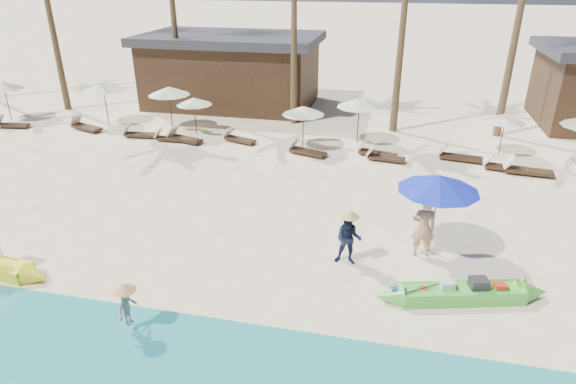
# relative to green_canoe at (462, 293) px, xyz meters

# --- Properties ---
(ground) EXTENTS (240.00, 240.00, 0.00)m
(ground) POSITION_rel_green_canoe_xyz_m (-4.26, 0.38, -0.22)
(ground) COLOR beige
(ground) RESTS_ON ground
(green_canoe) EXTENTS (5.04, 1.66, 0.65)m
(green_canoe) POSITION_rel_green_canoe_xyz_m (0.00, 0.00, 0.00)
(green_canoe) COLOR green
(green_canoe) RESTS_ON ground
(tourist) EXTENTS (0.76, 0.56, 1.91)m
(tourist) POSITION_rel_green_canoe_xyz_m (-1.00, 2.02, 0.74)
(tourist) COLOR tan
(tourist) RESTS_ON ground
(vendor_green) EXTENTS (0.78, 0.61, 1.60)m
(vendor_green) POSITION_rel_green_canoe_xyz_m (-3.11, 1.11, 0.58)
(vendor_green) COLOR #141A37
(vendor_green) RESTS_ON ground
(vendor_yellow) EXTENTS (0.43, 0.69, 1.03)m
(vendor_yellow) POSITION_rel_green_canoe_xyz_m (-7.90, -2.93, 0.47)
(vendor_yellow) COLOR gray
(vendor_yellow) RESTS_ON ground
(blue_umbrella) EXTENTS (2.38, 2.38, 2.56)m
(blue_umbrella) POSITION_rel_green_canoe_xyz_m (-0.71, 2.28, 2.10)
(blue_umbrella) COLOR #99999E
(blue_umbrella) RESTS_ON ground
(resort_parasol_1) EXTENTS (2.11, 2.11, 2.18)m
(resort_parasol_1) POSITION_rel_green_canoe_xyz_m (-23.66, 11.75, 1.74)
(resort_parasol_1) COLOR #3B2518
(resort_parasol_1) RESTS_ON ground
(lounger_1_right) EXTENTS (1.82, 0.76, 0.60)m
(lounger_1_right) POSITION_rel_green_canoe_xyz_m (-22.50, 10.37, -0.02)
(lounger_1_right) COLOR #3B2518
(lounger_1_right) RESTS_ON ground
(resort_parasol_2) EXTENTS (2.23, 2.23, 2.30)m
(resort_parasol_2) POSITION_rel_green_canoe_xyz_m (-17.75, 12.29, 1.85)
(resort_parasol_2) COLOR #3B2518
(resort_parasol_2) RESTS_ON ground
(lounger_2_left) EXTENTS (2.08, 1.24, 0.67)m
(lounger_2_left) POSITION_rel_green_canoe_xyz_m (-18.31, 10.91, 0.01)
(lounger_2_left) COLOR #3B2518
(lounger_2_left) RESTS_ON ground
(resort_parasol_3) EXTENTS (2.22, 2.22, 2.29)m
(resort_parasol_3) POSITION_rel_green_canoe_xyz_m (-13.82, 12.17, 1.84)
(resort_parasol_3) COLOR #3B2518
(resort_parasol_3) RESTS_ON ground
(lounger_3_left) EXTENTS (1.87, 0.74, 0.62)m
(lounger_3_left) POSITION_rel_green_canoe_xyz_m (-14.86, 10.40, -0.01)
(lounger_3_left) COLOR #3B2518
(lounger_3_left) RESTS_ON ground
(lounger_3_right) EXTENTS (1.66, 0.53, 0.56)m
(lounger_3_right) POSITION_rel_green_canoe_xyz_m (-13.06, 10.18, -0.03)
(lounger_3_right) COLOR #3B2518
(lounger_3_right) RESTS_ON ground
(resort_parasol_4) EXTENTS (1.86, 1.86, 1.92)m
(resort_parasol_4) POSITION_rel_green_canoe_xyz_m (-12.22, 11.65, 1.51)
(resort_parasol_4) COLOR #3B2518
(resort_parasol_4) RESTS_ON ground
(lounger_4_left) EXTENTS (1.98, 1.11, 0.64)m
(lounger_4_left) POSITION_rel_green_canoe_xyz_m (-12.34, 10.25, -0.01)
(lounger_4_left) COLOR #3B2518
(lounger_4_left) RESTS_ON ground
(lounger_4_right) EXTENTS (1.81, 1.07, 0.59)m
(lounger_4_right) POSITION_rel_green_canoe_xyz_m (-9.65, 10.82, -0.02)
(lounger_4_right) COLOR #3B2518
(lounger_4_right) RESTS_ON ground
(resort_parasol_5) EXTENTS (2.02, 2.02, 2.08)m
(resort_parasol_5) POSITION_rel_green_canoe_xyz_m (-6.31, 10.65, 1.66)
(resort_parasol_5) COLOR #3B2518
(resort_parasol_5) RESTS_ON ground
(lounger_5_left) EXTENTS (1.93, 1.11, 0.63)m
(lounger_5_left) POSITION_rel_green_canoe_xyz_m (-6.02, 9.80, -0.01)
(lounger_5_left) COLOR #3B2518
(lounger_5_left) RESTS_ON ground
(resort_parasol_6) EXTENTS (2.19, 2.19, 2.26)m
(resort_parasol_6) POSITION_rel_green_canoe_xyz_m (-3.82, 12.04, 1.82)
(resort_parasol_6) COLOR #3B2518
(resort_parasol_6) RESTS_ON ground
(lounger_6_left) EXTENTS (1.90, 1.03, 0.62)m
(lounger_6_left) POSITION_rel_green_canoe_xyz_m (-2.84, 10.30, -0.01)
(lounger_6_left) COLOR #3B2518
(lounger_6_left) RESTS_ON ground
(lounger_6_right) EXTENTS (1.78, 0.74, 0.59)m
(lounger_6_right) POSITION_rel_green_canoe_xyz_m (-2.42, 9.79, -0.02)
(lounger_6_right) COLOR #3B2518
(lounger_6_right) RESTS_ON ground
(resort_parasol_7) EXTENTS (1.88, 1.88, 1.94)m
(resort_parasol_7) POSITION_rel_green_canoe_xyz_m (2.83, 11.85, 1.53)
(resort_parasol_7) COLOR #3B2518
(resort_parasol_7) RESTS_ON ground
(lounger_7_left) EXTENTS (2.02, 0.89, 0.66)m
(lounger_7_left) POSITION_rel_green_canoe_xyz_m (0.85, 10.56, 0.00)
(lounger_7_left) COLOR #3B2518
(lounger_7_left) RESTS_ON ground
(lounger_7_right) EXTENTS (1.94, 0.88, 0.64)m
(lounger_7_right) POSITION_rel_green_canoe_xyz_m (2.67, 9.73, -0.01)
(lounger_7_right) COLOR #3B2518
(lounger_7_right) RESTS_ON ground
(lounger_8_left) EXTENTS (2.02, 0.79, 0.67)m
(lounger_8_left) POSITION_rel_green_canoe_xyz_m (3.49, 9.48, 0.00)
(lounger_8_left) COLOR #3B2518
(lounger_8_left) RESTS_ON ground
(pavilion_west) EXTENTS (10.80, 6.60, 4.30)m
(pavilion_west) POSITION_rel_green_canoe_xyz_m (-12.26, 17.88, 1.97)
(pavilion_west) COLOR #3B2518
(pavilion_west) RESTS_ON ground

